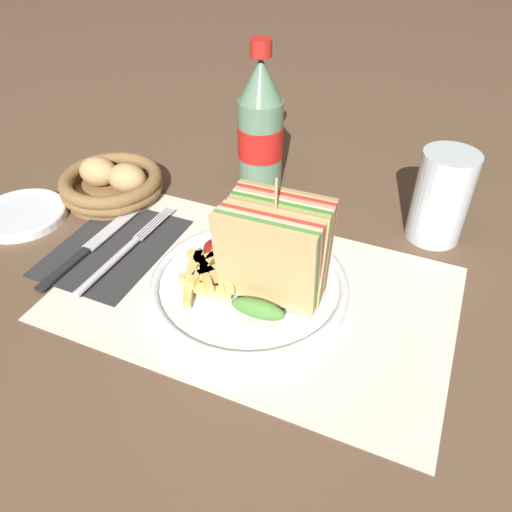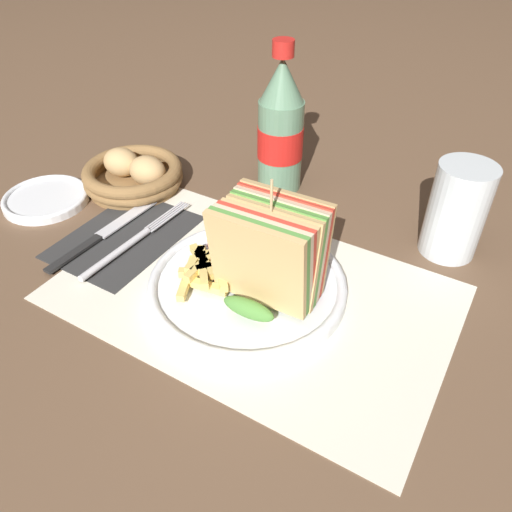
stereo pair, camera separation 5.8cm
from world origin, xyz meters
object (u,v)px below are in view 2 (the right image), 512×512
(club_sandwich, at_px, (270,254))
(glass_near, at_px, (455,216))
(knife, at_px, (110,229))
(side_saucer, at_px, (46,198))
(fork, at_px, (128,245))
(coke_bottle_near, at_px, (281,129))
(bread_basket, at_px, (134,174))
(plate_main, at_px, (247,285))

(club_sandwich, xyz_separation_m, glass_near, (0.15, 0.21, -0.02))
(knife, bearing_deg, side_saucer, 178.33)
(fork, relative_size, coke_bottle_near, 0.91)
(coke_bottle_near, bearing_deg, side_saucer, -141.23)
(knife, xyz_separation_m, side_saucer, (-0.14, 0.01, 0.00))
(coke_bottle_near, height_order, bread_basket, coke_bottle_near)
(coke_bottle_near, distance_m, side_saucer, 0.36)
(coke_bottle_near, bearing_deg, club_sandwich, -63.86)
(knife, bearing_deg, club_sandwich, -0.06)
(side_saucer, bearing_deg, coke_bottle_near, 38.77)
(club_sandwich, bearing_deg, fork, -177.83)
(plate_main, xyz_separation_m, glass_near, (0.18, 0.20, 0.04))
(plate_main, bearing_deg, club_sandwich, -8.13)
(plate_main, distance_m, fork, 0.18)
(club_sandwich, relative_size, fork, 0.73)
(knife, distance_m, bread_basket, 0.12)
(fork, distance_m, side_saucer, 0.18)
(glass_near, bearing_deg, fork, -149.07)
(club_sandwich, relative_size, bread_basket, 0.96)
(bread_basket, xyz_separation_m, side_saucer, (-0.08, -0.10, -0.01))
(club_sandwich, distance_m, fork, 0.22)
(knife, bearing_deg, fork, -17.31)
(glass_near, bearing_deg, coke_bottle_near, 173.35)
(club_sandwich, xyz_separation_m, knife, (-0.25, 0.01, -0.07))
(bread_basket, relative_size, side_saucer, 1.23)
(coke_bottle_near, xyz_separation_m, glass_near, (0.27, -0.03, -0.04))
(club_sandwich, bearing_deg, side_saucer, 177.49)
(knife, distance_m, glass_near, 0.45)
(fork, distance_m, knife, 0.05)
(club_sandwich, relative_size, glass_near, 1.18)
(fork, xyz_separation_m, coke_bottle_near, (0.09, 0.24, 0.09))
(club_sandwich, distance_m, side_saucer, 0.40)
(glass_near, bearing_deg, bread_basket, -169.33)
(glass_near, bearing_deg, club_sandwich, -126.03)
(knife, bearing_deg, bread_basket, 117.41)
(fork, xyz_separation_m, knife, (-0.05, 0.02, -0.00))
(coke_bottle_near, bearing_deg, fork, -110.31)
(plate_main, xyz_separation_m, side_saucer, (-0.36, 0.01, -0.00))
(club_sandwich, xyz_separation_m, fork, (-0.21, -0.01, -0.06))
(glass_near, relative_size, side_saucer, 1.00)
(plate_main, relative_size, bread_basket, 1.54)
(plate_main, distance_m, glass_near, 0.27)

